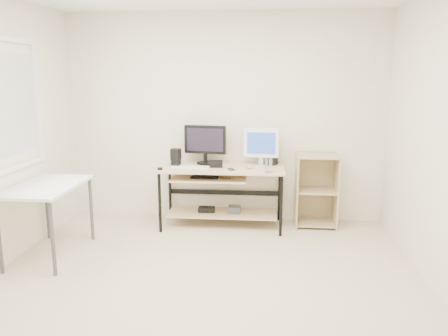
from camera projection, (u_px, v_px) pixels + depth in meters
room at (187, 139)px, 3.60m from camera, size 4.01×4.01×2.62m
desk at (220, 184)px, 5.32m from camera, size 1.50×0.65×0.75m
side_table at (47, 193)px, 4.41m from camera, size 0.60×1.00×0.75m
shelf_unit at (316, 189)px, 5.39m from camera, size 0.50×0.40×0.90m
black_monitor at (205, 142)px, 5.40m from camera, size 0.53×0.22×0.48m
white_imac at (261, 144)px, 5.33m from camera, size 0.43×0.14×0.46m
keyboard at (191, 167)px, 5.23m from camera, size 0.48×0.20×0.02m
mouse at (250, 167)px, 5.19m from camera, size 0.10×0.13×0.04m
center_speaker at (216, 164)px, 5.23m from camera, size 0.17×0.09×0.08m
speaker_left at (176, 157)px, 5.28m from camera, size 0.12×0.12×0.21m
speaker_right at (272, 159)px, 5.40m from camera, size 0.14×0.14×0.14m
audio_controller at (175, 157)px, 5.40m from camera, size 0.10×0.07×0.18m
volume_puck at (160, 169)px, 5.11m from camera, size 0.06×0.06×0.03m
smartphone at (231, 169)px, 5.12m from camera, size 0.10×0.13×0.01m
coaster at (269, 172)px, 4.97m from camera, size 0.13×0.13×0.01m
drinking_glass at (269, 165)px, 4.95m from camera, size 0.10×0.10×0.16m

